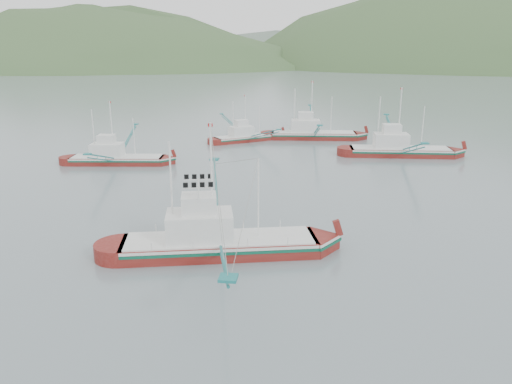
# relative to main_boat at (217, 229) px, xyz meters

# --- Properties ---
(ground) EXTENTS (1200.00, 1200.00, 0.00)m
(ground) POSITION_rel_main_boat_xyz_m (2.28, 0.88, -2.05)
(ground) COLOR slate
(ground) RESTS_ON ground
(main_boat) EXTENTS (15.92, 27.51, 11.29)m
(main_boat) POSITION_rel_main_boat_xyz_m (0.00, 0.00, 0.00)
(main_boat) COLOR maroon
(main_boat) RESTS_ON ground
(bg_boat_right) EXTENTS (15.11, 27.13, 10.98)m
(bg_boat_right) POSITION_rel_main_boat_xyz_m (20.17, 39.67, -0.54)
(bg_boat_right) COLOR maroon
(bg_boat_right) RESTS_ON ground
(bg_boat_far) EXTENTS (15.60, 19.13, 8.64)m
(bg_boat_far) POSITION_rel_main_boat_xyz_m (-4.21, 49.33, -0.21)
(bg_boat_far) COLOR maroon
(bg_boat_far) RESTS_ON ground
(bg_boat_left) EXTENTS (13.19, 23.30, 9.46)m
(bg_boat_left) POSITION_rel_main_boat_xyz_m (-20.19, 29.59, -0.67)
(bg_boat_left) COLOR maroon
(bg_boat_left) RESTS_ON ground
(bg_boat_extra) EXTENTS (15.19, 27.11, 10.98)m
(bg_boat_extra) POSITION_rel_main_boat_xyz_m (7.12, 52.76, -0.55)
(bg_boat_extra) COLOR maroon
(bg_boat_extra) RESTS_ON ground
(headland_left) EXTENTS (448.00, 308.00, 210.00)m
(headland_left) POSITION_rel_main_boat_xyz_m (-177.72, 360.88, -2.05)
(headland_left) COLOR #3A592D
(headland_left) RESTS_ON ground
(ridge_distant) EXTENTS (960.00, 400.00, 240.00)m
(ridge_distant) POSITION_rel_main_boat_xyz_m (32.28, 560.88, -2.05)
(ridge_distant) COLOR slate
(ridge_distant) RESTS_ON ground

